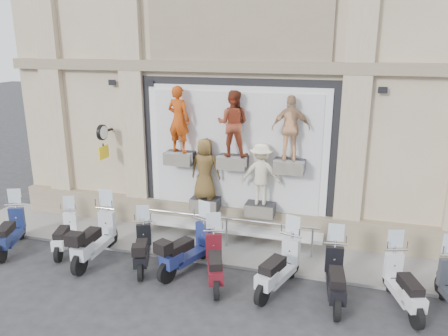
{
  "coord_description": "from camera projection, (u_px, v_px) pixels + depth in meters",
  "views": [
    {
      "loc": [
        3.01,
        -8.5,
        5.47
      ],
      "look_at": [
        -0.04,
        1.9,
        2.34
      ],
      "focal_mm": 35.0,
      "sensor_mm": 36.0,
      "label": 1
    }
  ],
  "objects": [
    {
      "name": "scooter_b",
      "position": [
        64.0,
        227.0,
        11.71
      ],
      "size": [
        1.0,
        1.77,
        1.38
      ],
      "primitive_type": null,
      "rotation": [
        0.0,
        0.0,
        0.32
      ],
      "color": "silver",
      "rests_on": "ground"
    },
    {
      "name": "guard_rail",
      "position": [
        227.0,
        233.0,
        11.88
      ],
      "size": [
        5.06,
        0.1,
        0.93
      ],
      "primitive_type": null,
      "color": "#9EA0A5",
      "rests_on": "ground"
    },
    {
      "name": "scooter_c",
      "position": [
        94.0,
        230.0,
        11.15
      ],
      "size": [
        0.68,
        2.13,
        1.71
      ],
      "primitive_type": null,
      "rotation": [
        0.0,
        0.0,
        0.03
      ],
      "color": "#ADB4BC",
      "rests_on": "ground"
    },
    {
      "name": "scooter_g",
      "position": [
        279.0,
        258.0,
        9.79
      ],
      "size": [
        1.18,
        2.07,
        1.61
      ],
      "primitive_type": null,
      "rotation": [
        0.0,
        0.0,
        -0.32
      ],
      "color": "#B6B9BD",
      "rests_on": "ground"
    },
    {
      "name": "clock_sign_bracket",
      "position": [
        103.0,
        137.0,
        12.72
      ],
      "size": [
        0.1,
        0.8,
        1.02
      ],
      "color": "black",
      "rests_on": "ground"
    },
    {
      "name": "scooter_a",
      "position": [
        9.0,
        224.0,
        11.73
      ],
      "size": [
        1.23,
        1.98,
        1.55
      ],
      "primitive_type": null,
      "rotation": [
        0.0,
        0.0,
        0.38
      ],
      "color": "#16204D",
      "rests_on": "ground"
    },
    {
      "name": "scooter_d",
      "position": [
        142.0,
        241.0,
        10.84
      ],
      "size": [
        1.13,
        1.84,
        1.44
      ],
      "primitive_type": null,
      "rotation": [
        0.0,
        0.0,
        0.38
      ],
      "color": "black",
      "rests_on": "ground"
    },
    {
      "name": "sidewalk",
      "position": [
        228.0,
        246.0,
        12.09
      ],
      "size": [
        16.0,
        2.2,
        0.08
      ],
      "primitive_type": "cube",
      "color": "gray",
      "rests_on": "ground"
    },
    {
      "name": "shop_vitrine",
      "position": [
        236.0,
        157.0,
        12.0
      ],
      "size": [
        5.6,
        0.83,
        4.3
      ],
      "color": "black",
      "rests_on": "ground"
    },
    {
      "name": "ground",
      "position": [
        203.0,
        286.0,
        10.17
      ],
      "size": [
        90.0,
        90.0,
        0.0
      ],
      "primitive_type": "plane",
      "color": "#29292C",
      "rests_on": "ground"
    },
    {
      "name": "scooter_i",
      "position": [
        405.0,
        276.0,
        9.13
      ],
      "size": [
        1.11,
        1.96,
        1.53
      ],
      "primitive_type": null,
      "rotation": [
        0.0,
        0.0,
        0.32
      ],
      "color": "silver",
      "rests_on": "ground"
    },
    {
      "name": "scooter_h",
      "position": [
        336.0,
        269.0,
        9.38
      ],
      "size": [
        0.78,
        1.97,
        1.56
      ],
      "primitive_type": null,
      "rotation": [
        0.0,
        0.0,
        0.12
      ],
      "color": "black",
      "rests_on": "ground"
    },
    {
      "name": "scooter_e",
      "position": [
        187.0,
        240.0,
        10.65
      ],
      "size": [
        1.28,
        2.09,
        1.64
      ],
      "primitive_type": null,
      "rotation": [
        0.0,
        0.0,
        -0.37
      ],
      "color": "navy",
      "rests_on": "ground"
    },
    {
      "name": "scooter_f",
      "position": [
        215.0,
        253.0,
        10.11
      ],
      "size": [
        1.16,
        1.95,
        1.53
      ],
      "primitive_type": null,
      "rotation": [
        0.0,
        0.0,
        0.35
      ],
      "color": "#530E16",
      "rests_on": "ground"
    },
    {
      "name": "building",
      "position": [
        267.0,
        26.0,
        14.96
      ],
      "size": [
        14.0,
        8.6,
        12.0
      ],
      "primitive_type": null,
      "color": "beige",
      "rests_on": "ground"
    }
  ]
}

